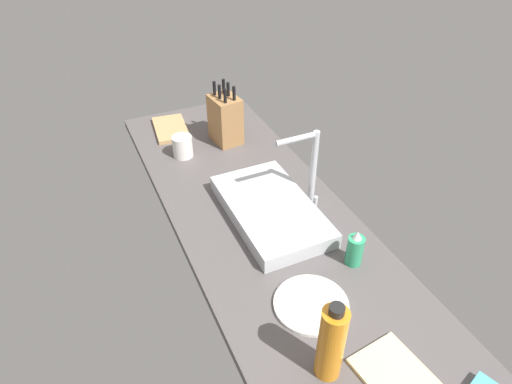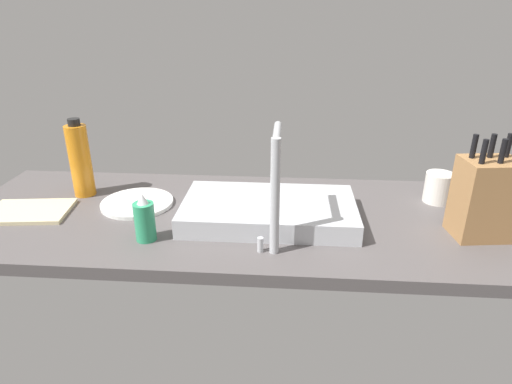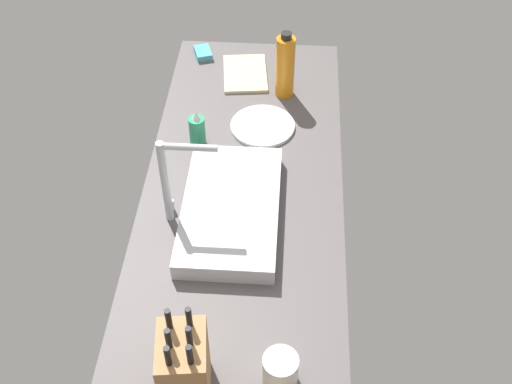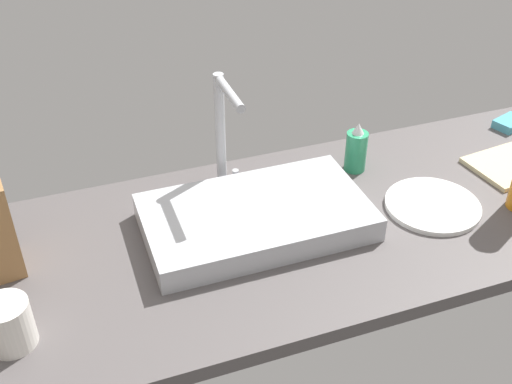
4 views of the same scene
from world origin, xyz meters
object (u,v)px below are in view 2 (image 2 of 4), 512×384
at_px(soap_bottle, 145,220).
at_px(water_bottle, 80,160).
at_px(coffee_mug, 438,188).
at_px(sink_basin, 269,210).
at_px(dinner_plate, 137,203).
at_px(dish_towel, 29,211).
at_px(knife_block, 485,198).
at_px(faucet, 275,183).

xyz_separation_m(soap_bottle, water_bottle, (0.29, -0.28, 0.06)).
height_order(soap_bottle, coffee_mug, soap_bottle).
bearing_deg(sink_basin, water_bottle, -12.65).
relative_size(dinner_plate, dish_towel, 0.95).
distance_m(sink_basin, water_bottle, 0.64).
bearing_deg(soap_bottle, knife_block, -174.17).
bearing_deg(faucet, soap_bottle, -3.41).
bearing_deg(dinner_plate, soap_bottle, 114.37).
xyz_separation_m(faucet, knife_block, (-0.55, -0.11, -0.07)).
height_order(dinner_plate, coffee_mug, coffee_mug).
height_order(knife_block, coffee_mug, knife_block).
relative_size(sink_basin, dish_towel, 2.12).
distance_m(faucet, dinner_plate, 0.53).
distance_m(knife_block, coffee_mug, 0.23).
relative_size(soap_bottle, water_bottle, 0.52).
bearing_deg(dish_towel, water_bottle, -125.04).
height_order(water_bottle, coffee_mug, water_bottle).
height_order(sink_basin, knife_block, knife_block).
height_order(sink_basin, coffee_mug, coffee_mug).
bearing_deg(sink_basin, dinner_plate, -9.57).
bearing_deg(sink_basin, faucet, 97.34).
xyz_separation_m(knife_block, coffee_mug, (0.04, -0.22, -0.06)).
xyz_separation_m(water_bottle, dinner_plate, (-0.20, 0.07, -0.11)).
bearing_deg(faucet, water_bottle, -25.30).
bearing_deg(faucet, dish_towel, -11.29).
relative_size(knife_block, coffee_mug, 2.92).
bearing_deg(soap_bottle, coffee_mug, -159.95).
bearing_deg(sink_basin, soap_bottle, 23.91).
relative_size(faucet, coffee_mug, 3.16).
relative_size(sink_basin, water_bottle, 1.96).
bearing_deg(faucet, dinner_plate, -28.00).
bearing_deg(dish_towel, coffee_mug, -171.72).
xyz_separation_m(knife_block, dish_towel, (1.30, -0.04, -0.11)).
xyz_separation_m(faucet, coffee_mug, (-0.51, -0.33, -0.13)).
height_order(faucet, water_bottle, faucet).
distance_m(knife_block, dinner_plate, 1.00).
relative_size(dish_towel, coffee_mug, 2.47).
height_order(knife_block, water_bottle, knife_block).
xyz_separation_m(sink_basin, faucet, (-0.02, 0.16, 0.15)).
distance_m(faucet, water_bottle, 0.71).
relative_size(faucet, soap_bottle, 2.25).
height_order(soap_bottle, dish_towel, soap_bottle).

